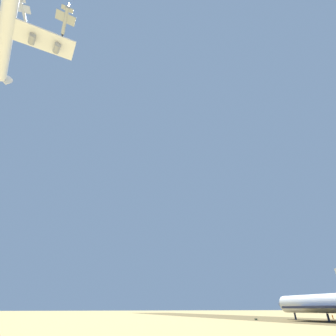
{
  "coord_description": "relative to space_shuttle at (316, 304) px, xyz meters",
  "views": [
    {
      "loc": [
        -75.34,
        94.54,
        3.7
      ],
      "look_at": [
        4.59,
        58.19,
        53.85
      ],
      "focal_mm": 26.43,
      "sensor_mm": 36.0,
      "label": 1
    }
  ],
  "objects": [
    {
      "name": "runway_strip",
      "position": [
        -0.54,
        0.04,
        -5.34
      ],
      "size": [
        442.11,
        79.0,
        0.02
      ],
      "primitive_type": "cube",
      "rotation": [
        0.0,
        0.0,
        -0.08
      ],
      "color": "brown",
      "rests_on": "ground"
    },
    {
      "name": "chase_jet_right_wing",
      "position": [
        4.22,
        106.79,
        107.87
      ],
      "size": [
        15.22,
        8.32,
        4.0
      ],
      "rotation": [
        0.0,
        0.0,
        0.08
      ],
      "color": "#999EA3"
    },
    {
      "name": "chase_jet_lead",
      "position": [
        29.29,
        132.32,
        138.81
      ],
      "size": [
        15.32,
        8.63,
        4.0
      ],
      "rotation": [
        0.0,
        0.0,
        -0.17
      ],
      "color": "#999EA3"
    },
    {
      "name": "ground_plane",
      "position": [
        4.6,
        -3.18,
        -5.35
      ],
      "size": [
        1200.0,
        1200.0,
        0.0
      ],
      "primitive_type": "plane",
      "color": "tan"
    },
    {
      "name": "space_shuttle",
      "position": [
        0.0,
        0.0,
        0.0
      ],
      "size": [
        38.72,
        25.36,
        15.8
      ],
      "rotation": [
        0.0,
        0.0,
        -0.08
      ],
      "color": "white",
      "rests_on": "ground"
    },
    {
      "name": "ground_support_crate",
      "position": [
        14.51,
        16.25,
        -5.06
      ],
      "size": [
        1.42,
        1.45,
        0.58
      ],
      "primitive_type": "cube",
      "rotation": [
        0.0,
        0.0,
        2.3
      ],
      "color": "#596B4C",
      "rests_on": "ground"
    },
    {
      "name": "carrier_jet",
      "position": [
        21.54,
        132.18,
        112.86
      ],
      "size": [
        78.21,
        60.68,
        20.06
      ],
      "rotation": [
        -0.09,
        0.0,
        0.09
      ],
      "color": "white"
    },
    {
      "name": "ground_crew_near_wingtip",
      "position": [
        7.14,
        -16.68,
        -4.41
      ],
      "size": [
        0.64,
        0.3,
        1.73
      ],
      "rotation": [
        0.0,
        0.0,
        1.41
      ],
      "color": "orange",
      "rests_on": "ground"
    }
  ]
}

